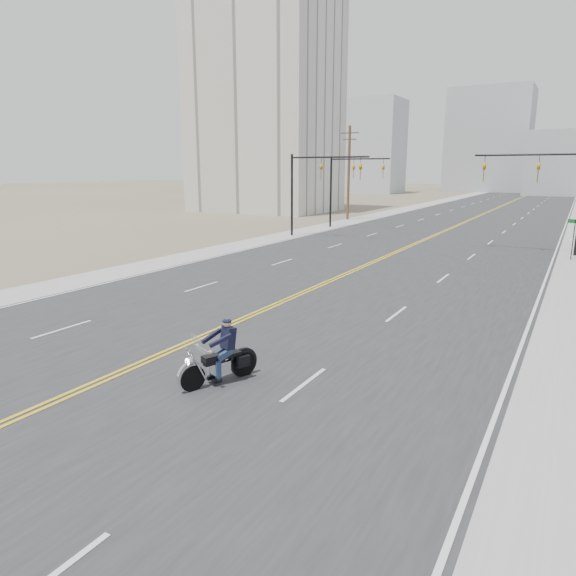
# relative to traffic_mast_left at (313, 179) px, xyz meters

# --- Properties ---
(ground_plane) EXTENTS (400.00, 400.00, 0.00)m
(ground_plane) POSITION_rel_traffic_mast_left_xyz_m (8.98, -32.00, -4.94)
(ground_plane) COLOR #776D56
(ground_plane) RESTS_ON ground
(road) EXTENTS (20.00, 200.00, 0.01)m
(road) POSITION_rel_traffic_mast_left_xyz_m (8.98, 38.00, -4.93)
(road) COLOR #303033
(road) RESTS_ON ground
(sidewalk_left) EXTENTS (3.00, 200.00, 0.01)m
(sidewalk_left) POSITION_rel_traffic_mast_left_xyz_m (-2.52, 38.00, -4.93)
(sidewalk_left) COLOR #A5A5A0
(sidewalk_left) RESTS_ON ground
(traffic_mast_left) EXTENTS (7.10, 0.26, 7.00)m
(traffic_mast_left) POSITION_rel_traffic_mast_left_xyz_m (0.00, 0.00, 0.00)
(traffic_mast_left) COLOR black
(traffic_mast_left) RESTS_ON ground
(traffic_mast_right) EXTENTS (7.10, 0.26, 7.00)m
(traffic_mast_right) POSITION_rel_traffic_mast_left_xyz_m (17.95, 0.00, 0.00)
(traffic_mast_right) COLOR black
(traffic_mast_right) RESTS_ON ground
(traffic_mast_far) EXTENTS (6.10, 0.26, 7.00)m
(traffic_mast_far) POSITION_rel_traffic_mast_left_xyz_m (-0.33, 8.00, -0.06)
(traffic_mast_far) COLOR black
(traffic_mast_far) RESTS_ON ground
(street_sign) EXTENTS (0.90, 0.06, 2.62)m
(street_sign) POSITION_rel_traffic_mast_left_xyz_m (19.78, -2.00, -3.13)
(street_sign) COLOR black
(street_sign) RESTS_ON ground
(utility_pole_left) EXTENTS (2.20, 0.30, 10.50)m
(utility_pole_left) POSITION_rel_traffic_mast_left_xyz_m (-3.52, 16.00, 0.54)
(utility_pole_left) COLOR brown
(utility_pole_left) RESTS_ON ground
(apartment_block) EXTENTS (18.00, 14.00, 30.00)m
(apartment_block) POSITION_rel_traffic_mast_left_xyz_m (-19.02, 23.00, 10.06)
(apartment_block) COLOR silver
(apartment_block) RESTS_ON ground
(haze_bldg_a) EXTENTS (14.00, 12.00, 22.00)m
(haze_bldg_a) POSITION_rel_traffic_mast_left_xyz_m (-26.02, 83.00, 6.06)
(haze_bldg_a) COLOR #B7BCC6
(haze_bldg_a) RESTS_ON ground
(haze_bldg_b) EXTENTS (18.00, 14.00, 14.00)m
(haze_bldg_b) POSITION_rel_traffic_mast_left_xyz_m (16.98, 93.00, 2.06)
(haze_bldg_b) COLOR #ADB2B7
(haze_bldg_b) RESTS_ON ground
(haze_bldg_d) EXTENTS (20.00, 15.00, 26.00)m
(haze_bldg_d) POSITION_rel_traffic_mast_left_xyz_m (-3.02, 108.00, 8.06)
(haze_bldg_d) COLOR #ADB2B7
(haze_bldg_d) RESTS_ON ground
(haze_bldg_f) EXTENTS (12.00, 12.00, 16.00)m
(haze_bldg_f) POSITION_rel_traffic_mast_left_xyz_m (-41.02, 98.00, 3.06)
(haze_bldg_f) COLOR #ADB2B7
(haze_bldg_f) RESTS_ON ground
(motorcyclist) EXTENTS (1.75, 2.49, 1.79)m
(motorcyclist) POSITION_rel_traffic_mast_left_xyz_m (11.88, -29.03, -4.04)
(motorcyclist) COLOR black
(motorcyclist) RESTS_ON ground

